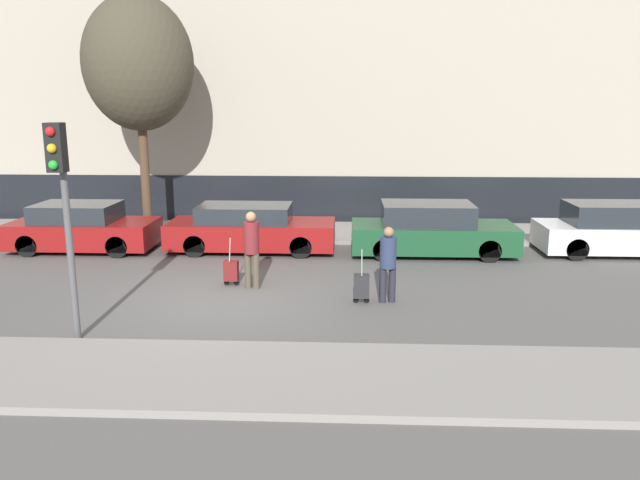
{
  "coord_description": "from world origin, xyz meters",
  "views": [
    {
      "loc": [
        2.67,
        -12.43,
        4.09
      ],
      "look_at": [
        2.01,
        1.8,
        0.95
      ],
      "focal_mm": 35.0,
      "sensor_mm": 36.0,
      "label": 1
    }
  ],
  "objects_px": {
    "parked_car_3": "(613,231)",
    "bare_tree_near_crossing": "(138,64)",
    "parked_car_1": "(250,229)",
    "parked_car_2": "(431,231)",
    "parked_car_0": "(82,228)",
    "parked_bicycle": "(250,219)",
    "traffic_light": "(62,189)",
    "trolley_left": "(231,271)",
    "pedestrian_right": "(388,260)",
    "trolley_right": "(361,286)",
    "pedestrian_left": "(252,245)"
  },
  "relations": [
    {
      "from": "bare_tree_near_crossing",
      "to": "parked_bicycle",
      "type": "bearing_deg",
      "value": 5.68
    },
    {
      "from": "pedestrian_left",
      "to": "traffic_light",
      "type": "xyz_separation_m",
      "value": [
        -2.61,
        -3.35,
        1.7
      ]
    },
    {
      "from": "parked_car_1",
      "to": "traffic_light",
      "type": "relative_size",
      "value": 1.23
    },
    {
      "from": "trolley_left",
      "to": "parked_bicycle",
      "type": "bearing_deg",
      "value": 94.44
    },
    {
      "from": "parked_car_0",
      "to": "parked_car_1",
      "type": "bearing_deg",
      "value": 1.95
    },
    {
      "from": "parked_car_3",
      "to": "parked_bicycle",
      "type": "bearing_deg",
      "value": 168.06
    },
    {
      "from": "traffic_light",
      "to": "parked_bicycle",
      "type": "relative_size",
      "value": 2.13
    },
    {
      "from": "parked_car_3",
      "to": "trolley_left",
      "type": "height_order",
      "value": "parked_car_3"
    },
    {
      "from": "parked_car_3",
      "to": "traffic_light",
      "type": "xyz_separation_m",
      "value": [
        -12.03,
        -7.04,
        2.03
      ]
    },
    {
      "from": "parked_bicycle",
      "to": "bare_tree_near_crossing",
      "type": "bearing_deg",
      "value": -174.32
    },
    {
      "from": "parked_car_3",
      "to": "parked_bicycle",
      "type": "relative_size",
      "value": 2.31
    },
    {
      "from": "trolley_left",
      "to": "parked_bicycle",
      "type": "relative_size",
      "value": 0.63
    },
    {
      "from": "parked_car_2",
      "to": "parked_bicycle",
      "type": "height_order",
      "value": "parked_car_2"
    },
    {
      "from": "trolley_left",
      "to": "bare_tree_near_crossing",
      "type": "distance_m",
      "value": 8.12
    },
    {
      "from": "parked_car_1",
      "to": "parked_car_3",
      "type": "distance_m",
      "value": 10.03
    },
    {
      "from": "pedestrian_right",
      "to": "parked_car_0",
      "type": "bearing_deg",
      "value": 143.69
    },
    {
      "from": "parked_bicycle",
      "to": "parked_car_3",
      "type": "bearing_deg",
      "value": -11.94
    },
    {
      "from": "trolley_left",
      "to": "parked_car_3",
      "type": "bearing_deg",
      "value": 19.4
    },
    {
      "from": "parked_car_2",
      "to": "traffic_light",
      "type": "height_order",
      "value": "traffic_light"
    },
    {
      "from": "parked_bicycle",
      "to": "bare_tree_near_crossing",
      "type": "relative_size",
      "value": 0.25
    },
    {
      "from": "parked_car_0",
      "to": "trolley_right",
      "type": "distance_m",
      "value": 8.95
    },
    {
      "from": "parked_car_0",
      "to": "traffic_light",
      "type": "bearing_deg",
      "value": -68.14
    },
    {
      "from": "trolley_left",
      "to": "parked_bicycle",
      "type": "xyz_separation_m",
      "value": [
        -0.44,
        5.69,
        0.14
      ]
    },
    {
      "from": "trolley_left",
      "to": "traffic_light",
      "type": "xyz_separation_m",
      "value": [
        -2.1,
        -3.55,
        2.35
      ]
    },
    {
      "from": "parked_car_2",
      "to": "parked_car_0",
      "type": "bearing_deg",
      "value": 179.95
    },
    {
      "from": "pedestrian_right",
      "to": "pedestrian_left",
      "type": "bearing_deg",
      "value": 155.01
    },
    {
      "from": "parked_car_1",
      "to": "pedestrian_right",
      "type": "bearing_deg",
      "value": -51.39
    },
    {
      "from": "traffic_light",
      "to": "parked_car_0",
      "type": "bearing_deg",
      "value": 111.86
    },
    {
      "from": "parked_car_2",
      "to": "parked_car_3",
      "type": "distance_m",
      "value": 5.0
    },
    {
      "from": "parked_bicycle",
      "to": "bare_tree_near_crossing",
      "type": "height_order",
      "value": "bare_tree_near_crossing"
    },
    {
      "from": "parked_bicycle",
      "to": "parked_car_1",
      "type": "bearing_deg",
      "value": -81.22
    },
    {
      "from": "trolley_left",
      "to": "trolley_right",
      "type": "bearing_deg",
      "value": -21.14
    },
    {
      "from": "parked_car_0",
      "to": "parked_car_1",
      "type": "xyz_separation_m",
      "value": [
        4.74,
        0.16,
        -0.01
      ]
    },
    {
      "from": "parked_car_0",
      "to": "bare_tree_near_crossing",
      "type": "bearing_deg",
      "value": 60.4
    },
    {
      "from": "parked_car_0",
      "to": "trolley_left",
      "type": "distance_m",
      "value": 5.85
    },
    {
      "from": "parked_car_1",
      "to": "traffic_light",
      "type": "distance_m",
      "value": 7.55
    },
    {
      "from": "trolley_left",
      "to": "parked_bicycle",
      "type": "distance_m",
      "value": 5.71
    },
    {
      "from": "parked_car_3",
      "to": "pedestrian_right",
      "type": "distance_m",
      "value": 7.89
    },
    {
      "from": "parked_car_1",
      "to": "trolley_left",
      "type": "xyz_separation_m",
      "value": [
        0.09,
        -3.44,
        -0.28
      ]
    },
    {
      "from": "pedestrian_left",
      "to": "traffic_light",
      "type": "relative_size",
      "value": 0.46
    },
    {
      "from": "trolley_left",
      "to": "pedestrian_right",
      "type": "distance_m",
      "value": 3.69
    },
    {
      "from": "parked_car_0",
      "to": "parked_car_3",
      "type": "height_order",
      "value": "parked_car_3"
    },
    {
      "from": "parked_car_1",
      "to": "bare_tree_near_crossing",
      "type": "relative_size",
      "value": 0.65
    },
    {
      "from": "pedestrian_left",
      "to": "parked_car_1",
      "type": "bearing_deg",
      "value": 120.15
    },
    {
      "from": "traffic_light",
      "to": "parked_bicycle",
      "type": "height_order",
      "value": "traffic_light"
    },
    {
      "from": "parked_car_3",
      "to": "traffic_light",
      "type": "relative_size",
      "value": 1.08
    },
    {
      "from": "parked_car_3",
      "to": "bare_tree_near_crossing",
      "type": "bearing_deg",
      "value": 172.14
    },
    {
      "from": "pedestrian_right",
      "to": "bare_tree_near_crossing",
      "type": "height_order",
      "value": "bare_tree_near_crossing"
    },
    {
      "from": "parked_car_3",
      "to": "parked_car_2",
      "type": "bearing_deg",
      "value": -177.33
    },
    {
      "from": "parked_car_0",
      "to": "parked_car_2",
      "type": "relative_size",
      "value": 0.9
    }
  ]
}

